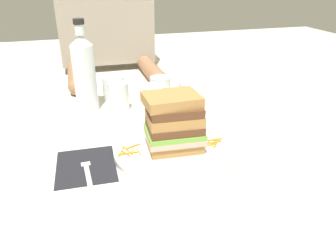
{
  "coord_description": "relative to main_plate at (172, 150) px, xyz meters",
  "views": [
    {
      "loc": [
        -0.2,
        -0.62,
        0.39
      ],
      "look_at": [
        -0.0,
        0.03,
        0.06
      ],
      "focal_mm": 34.57,
      "sensor_mm": 36.0,
      "label": 1
    }
  ],
  "objects": [
    {
      "name": "ground_plane",
      "position": [
        0.0,
        -0.0,
        -0.01
      ],
      "size": [
        3.0,
        3.0,
        0.0
      ],
      "primitive_type": "plane",
      "color": "beige"
    },
    {
      "name": "main_plate",
      "position": [
        0.0,
        0.0,
        0.0
      ],
      "size": [
        0.28,
        0.28,
        0.02
      ],
      "primitive_type": "cylinder",
      "color": "white",
      "rests_on": "ground_plane"
    },
    {
      "name": "sandwich",
      "position": [
        -0.0,
        0.0,
        0.07
      ],
      "size": [
        0.13,
        0.11,
        0.13
      ],
      "color": "#A87A42",
      "rests_on": "main_plate"
    },
    {
      "name": "carrot_shred_0",
      "position": [
        -0.1,
        0.01,
        0.01
      ],
      "size": [
        0.01,
        0.03,
        0.0
      ],
      "primitive_type": "cylinder",
      "rotation": [
        0.0,
        1.57,
        4.99
      ],
      "color": "orange",
      "rests_on": "main_plate"
    },
    {
      "name": "carrot_shred_1",
      "position": [
        -0.09,
        -0.01,
        0.01
      ],
      "size": [
        0.02,
        0.01,
        0.0
      ],
      "primitive_type": "cylinder",
      "rotation": [
        0.0,
        1.57,
        3.03
      ],
      "color": "orange",
      "rests_on": "main_plate"
    },
    {
      "name": "carrot_shred_2",
      "position": [
        -0.12,
        -0.01,
        0.01
      ],
      "size": [
        0.02,
        0.02,
        0.0
      ],
      "primitive_type": "cylinder",
      "rotation": [
        0.0,
        1.57,
        3.91
      ],
      "color": "orange",
      "rests_on": "main_plate"
    },
    {
      "name": "carrot_shred_3",
      "position": [
        -0.08,
        -0.0,
        0.01
      ],
      "size": [
        0.0,
        0.03,
        0.0
      ],
      "primitive_type": "cylinder",
      "rotation": [
        0.0,
        1.57,
        1.63
      ],
      "color": "orange",
      "rests_on": "main_plate"
    },
    {
      "name": "carrot_shred_4",
      "position": [
        -0.09,
        0.0,
        0.01
      ],
      "size": [
        0.01,
        0.03,
        0.0
      ],
      "primitive_type": "cylinder",
      "rotation": [
        0.0,
        1.57,
        1.3
      ],
      "color": "orange",
      "rests_on": "main_plate"
    },
    {
      "name": "carrot_shred_5",
      "position": [
        -0.1,
        0.02,
        0.01
      ],
      "size": [
        0.02,
        0.01,
        0.0
      ],
      "primitive_type": "cylinder",
      "rotation": [
        0.0,
        1.57,
        2.49
      ],
      "color": "orange",
      "rests_on": "main_plate"
    },
    {
      "name": "carrot_shred_6",
      "position": [
        -0.11,
        0.02,
        0.01
      ],
      "size": [
        0.02,
        0.03,
        0.0
      ],
      "primitive_type": "cylinder",
      "rotation": [
        0.0,
        1.57,
        1.15
      ],
      "color": "orange",
      "rests_on": "main_plate"
    },
    {
      "name": "carrot_shred_7",
      "position": [
        -0.08,
        0.03,
        0.01
      ],
      "size": [
        0.03,
        0.02,
        0.0
      ],
      "primitive_type": "cylinder",
      "rotation": [
        0.0,
        1.57,
        3.53
      ],
      "color": "orange",
      "rests_on": "main_plate"
    },
    {
      "name": "carrot_shred_8",
      "position": [
        -0.11,
        0.0,
        0.01
      ],
      "size": [
        0.02,
        0.01,
        0.0
      ],
      "primitive_type": "cylinder",
      "rotation": [
        0.0,
        1.57,
        6.23
      ],
      "color": "orange",
      "rests_on": "main_plate"
    },
    {
      "name": "carrot_shred_9",
      "position": [
        -0.11,
        -0.01,
        0.01
      ],
      "size": [
        0.02,
        0.03,
        0.0
      ],
      "primitive_type": "cylinder",
      "rotation": [
        0.0,
        1.57,
        5.23
      ],
      "color": "orange",
      "rests_on": "main_plate"
    },
    {
      "name": "carrot_shred_10",
      "position": [
        0.09,
        -0.02,
        0.01
      ],
      "size": [
        0.03,
        0.01,
        0.0
      ],
      "primitive_type": "cylinder",
      "rotation": [
        0.0,
        1.57,
        3.25
      ],
      "color": "orange",
      "rests_on": "main_plate"
    },
    {
      "name": "carrot_shred_11",
      "position": [
        0.12,
        -0.0,
        0.01
      ],
      "size": [
        0.03,
        0.02,
        0.0
      ],
      "primitive_type": "cylinder",
      "rotation": [
        0.0,
        1.57,
        3.77
      ],
      "color": "orange",
      "rests_on": "main_plate"
    },
    {
      "name": "carrot_shred_12",
      "position": [
        0.11,
        -0.0,
        0.01
      ],
      "size": [
        0.02,
        0.02,
        0.0
      ],
      "primitive_type": "cylinder",
      "rotation": [
        0.0,
        1.57,
        5.62
      ],
      "color": "orange",
      "rests_on": "main_plate"
    },
    {
      "name": "carrot_shred_13",
      "position": [
        0.11,
        0.0,
        0.01
      ],
      "size": [
        0.03,
        0.0,
        0.0
      ],
      "primitive_type": "cylinder",
      "rotation": [
        0.0,
        1.57,
        0.01
      ],
      "color": "orange",
      "rests_on": "main_plate"
    },
    {
      "name": "carrot_shred_14",
      "position": [
        0.09,
        0.0,
        0.01
      ],
      "size": [
        0.01,
        0.02,
        0.0
      ],
      "primitive_type": "cylinder",
      "rotation": [
        0.0,
        1.57,
        4.9
      ],
      "color": "orange",
      "rests_on": "main_plate"
    },
    {
      "name": "carrot_shred_15",
      "position": [
        0.09,
        -0.02,
        0.01
      ],
      "size": [
        0.02,
        0.01,
        0.0
      ],
      "primitive_type": "cylinder",
      "rotation": [
        0.0,
        1.57,
        5.69
      ],
      "color": "orange",
      "rests_on": "main_plate"
    },
    {
      "name": "carrot_shred_16",
      "position": [
        0.1,
        -0.03,
        0.01
      ],
      "size": [
        0.02,
        0.02,
        0.0
      ],
      "primitive_type": "cylinder",
      "rotation": [
        0.0,
        1.57,
        0.88
      ],
      "color": "orange",
      "rests_on": "main_plate"
    },
    {
      "name": "carrot_shred_17",
      "position": [
        0.1,
        -0.01,
        0.01
      ],
      "size": [
        0.03,
        0.0,
        0.0
      ],
      "primitive_type": "cylinder",
      "rotation": [
        0.0,
        1.57,
        0.01
      ],
      "color": "orange",
      "rests_on": "main_plate"
    },
    {
      "name": "carrot_shred_18",
      "position": [
        0.08,
        -0.02,
        0.01
      ],
      "size": [
        0.02,
        0.02,
        0.0
      ],
      "primitive_type": "cylinder",
      "rotation": [
        0.0,
        1.57,
        0.71
      ],
      "color": "orange",
      "rests_on": "main_plate"
    },
    {
      "name": "napkin_dark",
      "position": [
        -0.2,
        -0.0,
        -0.01
      ],
      "size": [
        0.13,
        0.16,
        0.0
      ],
      "primitive_type": "cube",
      "rotation": [
        0.0,
        0.0,
        -0.03
      ],
      "color": "black",
      "rests_on": "ground_plane"
    },
    {
      "name": "fork",
      "position": [
        -0.2,
        -0.03,
        -0.0
      ],
      "size": [
        0.02,
        0.17,
        0.0
      ],
      "color": "silver",
      "rests_on": "napkin_dark"
    },
    {
      "name": "knife",
      "position": [
        0.18,
        -0.0,
        -0.01
      ],
      "size": [
        0.04,
        0.2,
        0.0
      ],
      "color": "silver",
      "rests_on": "ground_plane"
    },
    {
      "name": "juice_glass",
      "position": [
        0.12,
        0.2,
        0.04
      ],
      "size": [
        0.08,
        0.08,
        0.1
      ],
      "color": "white",
      "rests_on": "ground_plane"
    },
    {
      "name": "water_bottle",
      "position": [
        -0.17,
        0.32,
        0.11
      ],
      "size": [
        0.06,
        0.06,
        0.27
      ],
      "color": "silver",
      "rests_on": "ground_plane"
    },
    {
      "name": "empty_tumbler_0",
      "position": [
        0.02,
        0.27,
        0.03
      ],
      "size": [
        0.07,
        0.07,
        0.08
      ],
      "primitive_type": "cylinder",
      "color": "silver",
      "rests_on": "ground_plane"
    },
    {
      "name": "empty_tumbler_1",
      "position": [
        0.07,
        0.35,
        0.03
      ],
      "size": [
        0.07,
        0.07,
        0.07
      ],
      "primitive_type": "cylinder",
      "color": "silver",
      "rests_on": "ground_plane"
    },
    {
      "name": "empty_tumbler_2",
      "position": [
        -0.08,
        0.29,
        0.04
      ],
      "size": [
        0.06,
        0.06,
        0.09
      ],
      "primitive_type": "cylinder",
      "color": "silver",
      "rests_on": "ground_plane"
    },
    {
      "name": "empty_tumbler_3",
      "position": [
        -0.08,
        0.38,
        0.03
      ],
      "size": [
        0.07,
        0.07,
        0.08
      ],
      "primitive_type": "cylinder",
      "color": "silver",
      "rests_on": "ground_plane"
    },
    {
      "name": "side_plate",
      "position": [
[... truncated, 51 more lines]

